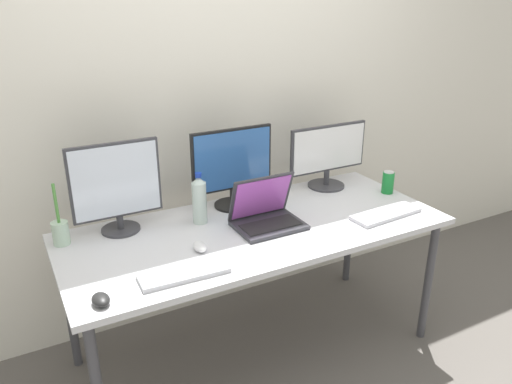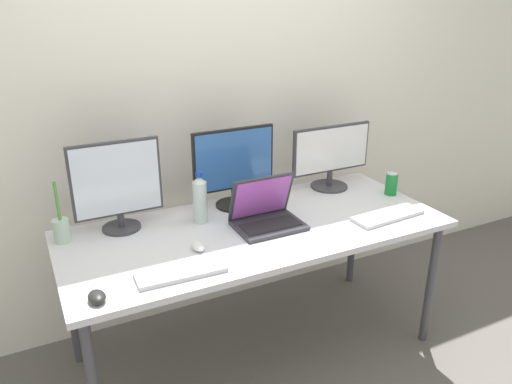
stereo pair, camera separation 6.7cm
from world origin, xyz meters
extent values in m
plane|color=#5B5651|center=(0.00, 0.00, 0.00)|extent=(16.00, 16.00, 0.00)
cube|color=silver|center=(0.00, 0.59, 1.30)|extent=(7.00, 0.08, 2.60)
cylinder|color=#424247|center=(0.87, -0.34, 0.35)|extent=(0.04, 0.04, 0.71)
cylinder|color=#424247|center=(-0.87, 0.34, 0.35)|extent=(0.04, 0.04, 0.71)
cylinder|color=#424247|center=(0.87, 0.34, 0.35)|extent=(0.04, 0.04, 0.71)
cube|color=silver|center=(0.00, 0.00, 0.72)|extent=(1.86, 0.80, 0.03)
cylinder|color=#38383D|center=(-0.59, 0.27, 0.75)|extent=(0.18, 0.18, 0.01)
cylinder|color=#38383D|center=(-0.59, 0.27, 0.78)|extent=(0.03, 0.03, 0.06)
cube|color=#38383D|center=(-0.59, 0.27, 1.00)|extent=(0.42, 0.02, 0.36)
cube|color=silver|center=(-0.59, 0.25, 1.00)|extent=(0.40, 0.01, 0.34)
cylinder|color=black|center=(0.01, 0.28, 0.75)|extent=(0.20, 0.20, 0.01)
cylinder|color=black|center=(0.01, 0.28, 0.80)|extent=(0.03, 0.03, 0.09)
cube|color=black|center=(0.01, 0.28, 1.00)|extent=(0.45, 0.02, 0.32)
cube|color=#3366B2|center=(0.01, 0.27, 1.00)|extent=(0.42, 0.01, 0.30)
cylinder|color=#38383D|center=(0.62, 0.28, 0.75)|extent=(0.21, 0.21, 0.01)
cylinder|color=#38383D|center=(0.62, 0.28, 0.80)|extent=(0.03, 0.03, 0.09)
cube|color=#38383D|center=(0.62, 0.28, 0.97)|extent=(0.50, 0.02, 0.27)
cube|color=white|center=(0.62, 0.27, 0.97)|extent=(0.48, 0.01, 0.24)
cube|color=#2D2D33|center=(0.05, -0.04, 0.75)|extent=(0.32, 0.24, 0.02)
cube|color=black|center=(0.05, -0.06, 0.76)|extent=(0.29, 0.13, 0.00)
cube|color=#2D2D33|center=(0.05, 0.04, 0.87)|extent=(0.32, 0.09, 0.23)
cube|color=#A54CB2|center=(0.05, 0.03, 0.87)|extent=(0.29, 0.07, 0.21)
cube|color=#B2B2B7|center=(-0.47, -0.26, 0.75)|extent=(0.37, 0.14, 0.02)
cube|color=#B2B2B7|center=(0.64, -0.21, 0.75)|extent=(0.40, 0.16, 0.02)
ellipsoid|color=silver|center=(-0.33, -0.10, 0.76)|extent=(0.07, 0.10, 0.04)
ellipsoid|color=black|center=(-0.81, -0.31, 0.76)|extent=(0.07, 0.10, 0.04)
cylinder|color=silver|center=(-0.22, 0.17, 0.85)|extent=(0.07, 0.07, 0.21)
cone|color=silver|center=(-0.22, 0.17, 0.97)|extent=(0.06, 0.06, 0.03)
cylinder|color=#1938B2|center=(-0.22, 0.17, 0.99)|extent=(0.03, 0.03, 0.02)
cylinder|color=#197F33|center=(0.86, 0.03, 0.80)|extent=(0.07, 0.07, 0.12)
cylinder|color=silver|center=(0.86, 0.03, 0.86)|extent=(0.06, 0.06, 0.00)
cylinder|color=#B2D1B7|center=(-0.86, 0.26, 0.79)|extent=(0.08, 0.08, 0.11)
cylinder|color=#519342|center=(-0.86, 0.26, 0.94)|extent=(0.01, 0.01, 0.18)
camera|label=1|loc=(-1.04, -1.93, 1.80)|focal=35.00mm
camera|label=2|loc=(-0.98, -1.96, 1.80)|focal=35.00mm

